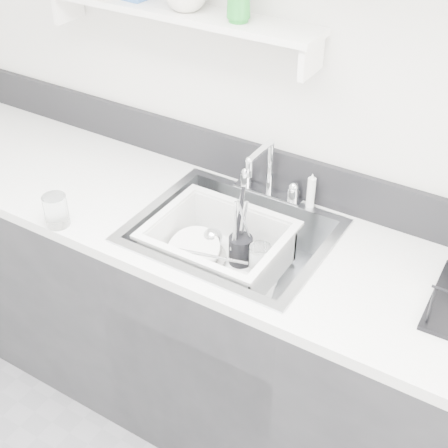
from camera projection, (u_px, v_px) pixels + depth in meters
The scene contains 13 objects.
counter_run at pixel (231, 330), 2.32m from camera, with size 3.20×0.62×0.92m.
backsplash at pixel (275, 170), 2.21m from camera, with size 3.20×0.02×0.16m, color black.
sink at pixel (232, 252), 2.10m from camera, with size 0.64×0.52×0.20m, color silver, non-canonical shape.
faucet at pixel (268, 182), 2.18m from camera, with size 0.26×0.18×0.23m.
side_sprayer at pixel (311, 191), 2.12m from camera, with size 0.03×0.03×0.14m, color silver.
wall_shelf at pixel (177, 14), 2.01m from camera, with size 1.00×0.16×0.12m.
wash_tub at pixel (218, 249), 2.10m from camera, with size 0.45×0.37×0.18m, color silver, non-canonical shape.
plate_stack at pixel (196, 256), 2.15m from camera, with size 0.23×0.22×0.09m.
utensil_cup at pixel (241, 248), 2.13m from camera, with size 0.08×0.08×0.28m.
ladle at pixel (211, 255), 2.13m from camera, with size 0.28×0.10×0.08m, color silver, non-canonical shape.
tumbler_in_tub at pixel (260, 260), 2.09m from camera, with size 0.08×0.08×0.11m, color white.
tumbler_counter at pixel (56, 211), 2.05m from camera, with size 0.08×0.08×0.11m, color white.
bowl_small at pixel (239, 283), 2.05m from camera, with size 0.10×0.10×0.03m, color white.
Camera 1 is at (0.84, -0.22, 2.15)m, focal length 50.00 mm.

